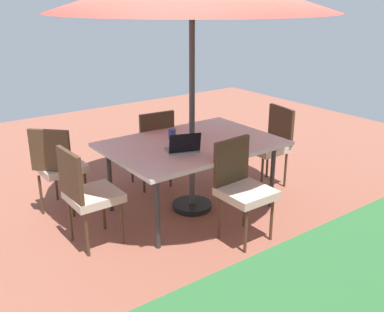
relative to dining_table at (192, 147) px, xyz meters
name	(u,v)px	position (x,y,z in m)	size (l,w,h in m)	color
ground_plane	(192,209)	(0.00, 0.00, -0.74)	(10.00, 10.00, 0.02)	#935442
dining_table	(192,147)	(0.00, 0.00, 0.00)	(1.81, 1.27, 0.78)	white
chair_southeast	(58,164)	(1.19, -0.81, -0.18)	(0.59, 0.59, 0.98)	beige
chair_north	(242,185)	(-0.02, 0.78, -0.18)	(0.46, 0.47, 0.98)	beige
chair_south	(152,144)	(0.02, -0.79, -0.18)	(0.47, 0.48, 0.98)	beige
chair_east	(87,191)	(1.24, 0.04, -0.18)	(0.47, 0.46, 0.98)	beige
chair_west	(270,142)	(-1.20, 0.01, -0.18)	(0.49, 0.48, 0.98)	beige
laptop	(183,147)	(0.25, 0.20, 0.10)	(0.38, 0.34, 0.21)	gray
cup	(172,134)	(0.11, -0.22, 0.10)	(0.08, 0.08, 0.11)	#334C99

